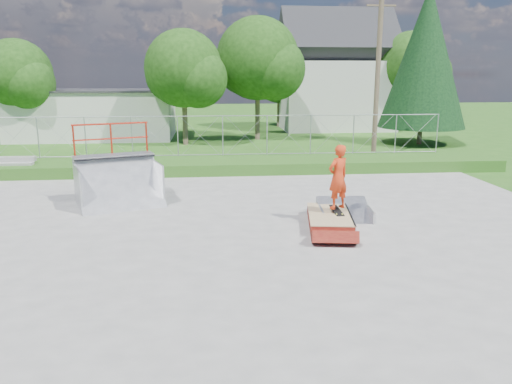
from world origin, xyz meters
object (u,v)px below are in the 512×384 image
at_px(flat_bank_ramp, 344,211).
at_px(skater, 338,180).
at_px(quarter_pipe, 118,166).
at_px(grind_box, 329,220).

distance_m(flat_bank_ramp, skater, 1.26).
xyz_separation_m(quarter_pipe, flat_bank_ramp, (6.72, -2.14, -1.04)).
xyz_separation_m(grind_box, flat_bank_ramp, (0.60, 0.68, 0.05)).
xyz_separation_m(quarter_pipe, skater, (6.35, -2.72, 0.02)).
height_order(flat_bank_ramp, skater, skater).
relative_size(flat_bank_ramp, skater, 0.88).
bearing_deg(quarter_pipe, grind_box, -44.23).
xyz_separation_m(grind_box, skater, (0.23, 0.09, 1.10)).
bearing_deg(quarter_pipe, flat_bank_ramp, -37.16).
bearing_deg(grind_box, skater, 31.25).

